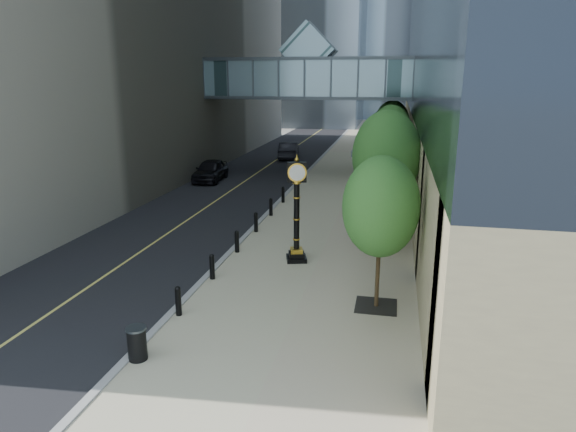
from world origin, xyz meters
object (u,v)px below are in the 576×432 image
object	(u,v)px
trash_bin	(137,344)
pedestrian	(361,222)
street_clock	(297,217)
car_near	(211,170)
car_far	(289,150)

from	to	relation	value
trash_bin	pedestrian	world-z (taller)	pedestrian
street_clock	trash_bin	world-z (taller)	street_clock
car_near	car_far	bearing A→B (deg)	70.23
trash_bin	car_near	bearing A→B (deg)	105.60
pedestrian	car_far	size ratio (longest dim) A/B	0.34
car_far	car_near	bearing A→B (deg)	65.89
trash_bin	car_near	distance (m)	25.60
car_far	trash_bin	bearing A→B (deg)	87.64
street_clock	pedestrian	world-z (taller)	street_clock
pedestrian	car_near	bearing A→B (deg)	-38.90
pedestrian	trash_bin	bearing A→B (deg)	73.53
pedestrian	car_near	size ratio (longest dim) A/B	0.36
street_clock	car_far	xyz separation A→B (m)	(-6.12, 27.97, -1.15)
trash_bin	car_near	size ratio (longest dim) A/B	0.19
car_near	car_far	world-z (taller)	car_far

